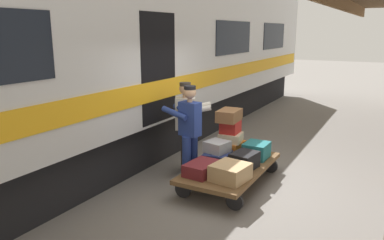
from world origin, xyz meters
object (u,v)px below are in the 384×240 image
Objects in this scene: suitcase_cream_canvas at (231,137)px; suitcase_red_plastic at (230,127)px; suitcase_brown_leather at (229,115)px; suitcase_teal_softside at (256,150)px; suitcase_black_hardshell at (244,160)px; suitcase_tan_vintage at (230,172)px; train_car at (97,59)px; luggage_cart at (230,168)px; suitcase_navy_fabric at (217,158)px; suitcase_gray_aluminum at (217,147)px; porter_in_overalls at (189,129)px; porter_by_door at (186,124)px; suitcase_maroon_trunk at (202,168)px; suitcase_orange_carryall at (231,147)px.

suitcase_cream_canvas is 1.09× the size of suitcase_red_plastic.
suitcase_brown_leather reaches higher than suitcase_cream_canvas.
suitcase_black_hardshell is at bearing 90.00° from suitcase_teal_softside.
suitcase_brown_leather reaches higher than suitcase_red_plastic.
train_car is at bearing -11.50° from suitcase_tan_vintage.
luggage_cart is 0.29m from suitcase_navy_fabric.
train_car reaches higher than suitcase_red_plastic.
suitcase_red_plastic is at bearing -90.07° from suitcase_gray_aluminum.
suitcase_teal_softside is 0.65m from suitcase_red_plastic.
suitcase_gray_aluminum is at bearing -53.25° from suitcase_navy_fabric.
suitcase_gray_aluminum is at bearing 89.93° from suitcase_red_plastic.
porter_in_overalls reaches higher than suitcase_tan_vintage.
porter_by_door is at bearing -13.46° from suitcase_gray_aluminum.
suitcase_teal_softside is at bearing -144.14° from porter_in_overalls.
suitcase_maroon_trunk is at bearing 91.22° from suitcase_red_plastic.
suitcase_orange_carryall is 0.59m from suitcase_gray_aluminum.
luggage_cart is at bearing 117.13° from suitcase_brown_leather.
suitcase_red_plastic is (0.02, -0.03, 0.20)m from suitcase_cream_canvas.
porter_in_overalls reaches higher than suitcase_navy_fabric.
suitcase_tan_vintage is at bearing 154.83° from porter_in_overalls.
suitcase_orange_carryall is 0.27× the size of porter_in_overalls.
suitcase_cream_canvas is (0.51, -1.18, 0.20)m from suitcase_tan_vintage.
suitcase_teal_softside reaches higher than suitcase_black_hardshell.
suitcase_tan_vintage is 1.44× the size of suitcase_gray_aluminum.
suitcase_teal_softside is at bearing -129.95° from suitcase_navy_fabric.
suitcase_red_plastic is at bearing -51.05° from suitcase_cream_canvas.
suitcase_orange_carryall is 0.27× the size of porter_by_door.
porter_in_overalls is at bearing 56.96° from suitcase_red_plastic.
luggage_cart is 5.44× the size of suitcase_cream_canvas.
suitcase_navy_fabric is 1.28× the size of suitcase_gray_aluminum.
suitcase_red_plastic is at bearing -0.82° from suitcase_teal_softside.
luggage_cart is 4.56× the size of suitcase_navy_fabric.
suitcase_maroon_trunk reaches higher than suitcase_navy_fabric.
porter_by_door is (-1.99, -0.15, -1.14)m from train_car.
suitcase_cream_canvas is at bearing -66.35° from luggage_cart.
suitcase_black_hardshell is at bearing 170.55° from porter_by_door.
suitcase_brown_leather is (0.04, -1.18, 0.65)m from suitcase_maroon_trunk.
porter_in_overalls is at bearing 55.30° from suitcase_orange_carryall.
porter_in_overalls is at bearing 14.18° from suitcase_navy_fabric.
suitcase_orange_carryall is at bearing -94.17° from suitcase_cream_canvas.
luggage_cart is 4.69× the size of suitcase_teal_softside.
suitcase_red_plastic is (-0.00, -0.57, 0.23)m from suitcase_gray_aluminum.
suitcase_tan_vintage is 0.50m from suitcase_maroon_trunk.
train_car reaches higher than porter_by_door.
train_car is 44.25× the size of suitcase_orange_carryall.
suitcase_tan_vintage is at bearing 168.50° from train_car.
train_car is 33.89× the size of suitcase_maroon_trunk.
suitcase_tan_vintage is (-0.25, 0.60, 0.18)m from luggage_cart.
suitcase_navy_fabric is at bearing 0.00° from suitcase_black_hardshell.
suitcase_navy_fabric is 0.20m from suitcase_gray_aluminum.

